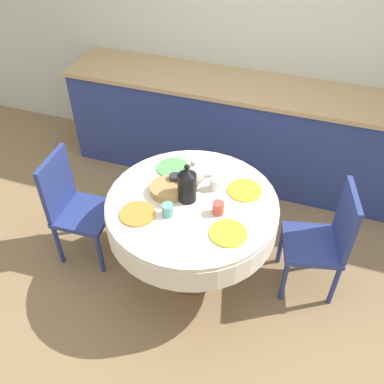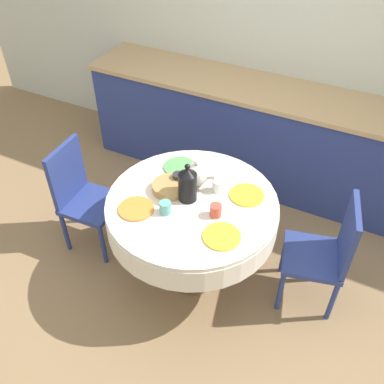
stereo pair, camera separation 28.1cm
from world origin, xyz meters
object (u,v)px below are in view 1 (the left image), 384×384
at_px(chair_right, 73,204).
at_px(coffee_carafe, 187,185).
at_px(chair_left, 325,238).
at_px(teapot, 194,174).

height_order(chair_right, coffee_carafe, coffee_carafe).
bearing_deg(chair_right, chair_left, 95.07).
height_order(chair_left, chair_right, same).
xyz_separation_m(coffee_carafe, teapot, (-0.01, 0.16, -0.03)).
distance_m(chair_right, teapot, 0.98).
relative_size(chair_left, coffee_carafe, 3.13).
bearing_deg(coffee_carafe, chair_right, -176.04).
relative_size(coffee_carafe, teapot, 1.29).
bearing_deg(chair_left, chair_right, 84.93).
height_order(chair_left, coffee_carafe, coffee_carafe).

